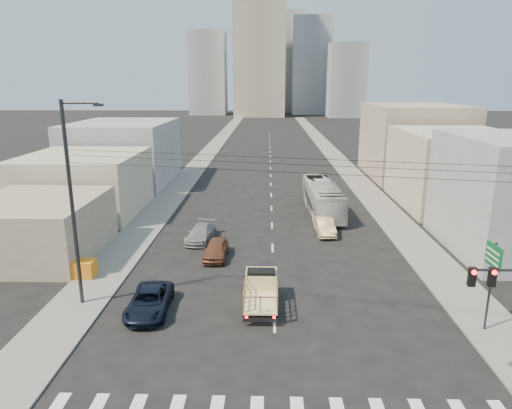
{
  "coord_description": "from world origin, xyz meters",
  "views": [
    {
      "loc": [
        -0.43,
        -20.64,
        12.79
      ],
      "look_at": [
        -1.34,
        14.39,
        3.5
      ],
      "focal_mm": 32.0,
      "sensor_mm": 36.0,
      "label": 1
    }
  ],
  "objects_px": {
    "city_bus": "(322,197)",
    "sedan_brown": "(216,249)",
    "sedan_grey": "(201,233)",
    "green_sign": "(492,266)",
    "streetlamp_left": "(73,200)",
    "navy_pickup": "(149,301)",
    "sedan_tan": "(325,226)",
    "crate_stack": "(82,269)",
    "flatbed_pickup": "(261,289)"
  },
  "relations": [
    {
      "from": "streetlamp_left",
      "to": "flatbed_pickup",
      "type": "bearing_deg",
      "value": 0.44
    },
    {
      "from": "navy_pickup",
      "to": "crate_stack",
      "type": "xyz_separation_m",
      "value": [
        -5.8,
        4.61,
        0.02
      ]
    },
    {
      "from": "streetlamp_left",
      "to": "crate_stack",
      "type": "distance_m",
      "value": 7.04
    },
    {
      "from": "flatbed_pickup",
      "to": "city_bus",
      "type": "bearing_deg",
      "value": 73.79
    },
    {
      "from": "navy_pickup",
      "to": "green_sign",
      "type": "bearing_deg",
      "value": -7.19
    },
    {
      "from": "navy_pickup",
      "to": "sedan_tan",
      "type": "distance_m",
      "value": 18.77
    },
    {
      "from": "crate_stack",
      "to": "flatbed_pickup",
      "type": "bearing_deg",
      "value": -16.67
    },
    {
      "from": "streetlamp_left",
      "to": "sedan_tan",
      "type": "bearing_deg",
      "value": 40.59
    },
    {
      "from": "flatbed_pickup",
      "to": "green_sign",
      "type": "relative_size",
      "value": 0.88
    },
    {
      "from": "streetlamp_left",
      "to": "sedan_brown",
      "type": "bearing_deg",
      "value": 47.27
    },
    {
      "from": "navy_pickup",
      "to": "sedan_brown",
      "type": "height_order",
      "value": "sedan_brown"
    },
    {
      "from": "navy_pickup",
      "to": "sedan_tan",
      "type": "relative_size",
      "value": 1.13
    },
    {
      "from": "sedan_brown",
      "to": "green_sign",
      "type": "height_order",
      "value": "green_sign"
    },
    {
      "from": "sedan_brown",
      "to": "sedan_grey",
      "type": "xyz_separation_m",
      "value": [
        -1.72,
        3.91,
        -0.03
      ]
    },
    {
      "from": "flatbed_pickup",
      "to": "streetlamp_left",
      "type": "relative_size",
      "value": 0.37
    },
    {
      "from": "sedan_tan",
      "to": "crate_stack",
      "type": "distance_m",
      "value": 20.24
    },
    {
      "from": "navy_pickup",
      "to": "green_sign",
      "type": "relative_size",
      "value": 0.96
    },
    {
      "from": "sedan_brown",
      "to": "sedan_grey",
      "type": "relative_size",
      "value": 0.89
    },
    {
      "from": "crate_stack",
      "to": "sedan_brown",
      "type": "bearing_deg",
      "value": 24.38
    },
    {
      "from": "flatbed_pickup",
      "to": "crate_stack",
      "type": "relative_size",
      "value": 2.45
    },
    {
      "from": "city_bus",
      "to": "sedan_grey",
      "type": "height_order",
      "value": "city_bus"
    },
    {
      "from": "sedan_tan",
      "to": "flatbed_pickup",
      "type": "bearing_deg",
      "value": -113.86
    },
    {
      "from": "sedan_brown",
      "to": "crate_stack",
      "type": "distance_m",
      "value": 9.56
    },
    {
      "from": "city_bus",
      "to": "green_sign",
      "type": "distance_m",
      "value": 23.8
    },
    {
      "from": "streetlamp_left",
      "to": "green_sign",
      "type": "bearing_deg",
      "value": -6.32
    },
    {
      "from": "flatbed_pickup",
      "to": "crate_stack",
      "type": "bearing_deg",
      "value": 163.33
    },
    {
      "from": "city_bus",
      "to": "sedan_grey",
      "type": "distance_m",
      "value": 14.26
    },
    {
      "from": "streetlamp_left",
      "to": "navy_pickup",
      "type": "bearing_deg",
      "value": -11.76
    },
    {
      "from": "navy_pickup",
      "to": "sedan_grey",
      "type": "xyz_separation_m",
      "value": [
        1.19,
        12.47,
        -0.01
      ]
    },
    {
      "from": "streetlamp_left",
      "to": "city_bus",
      "type": "bearing_deg",
      "value": 51.02
    },
    {
      "from": "flatbed_pickup",
      "to": "city_bus",
      "type": "height_order",
      "value": "city_bus"
    },
    {
      "from": "sedan_brown",
      "to": "green_sign",
      "type": "xyz_separation_m",
      "value": [
        15.46,
        -10.19,
        3.05
      ]
    },
    {
      "from": "sedan_brown",
      "to": "sedan_tan",
      "type": "bearing_deg",
      "value": 35.96
    },
    {
      "from": "sedan_grey",
      "to": "streetlamp_left",
      "type": "distance_m",
      "value": 14.03
    },
    {
      "from": "navy_pickup",
      "to": "city_bus",
      "type": "bearing_deg",
      "value": 57.79
    },
    {
      "from": "sedan_tan",
      "to": "green_sign",
      "type": "distance_m",
      "value": 17.75
    },
    {
      "from": "navy_pickup",
      "to": "city_bus",
      "type": "relative_size",
      "value": 0.41
    },
    {
      "from": "navy_pickup",
      "to": "sedan_grey",
      "type": "bearing_deg",
      "value": 82.44
    },
    {
      "from": "navy_pickup",
      "to": "sedan_tan",
      "type": "height_order",
      "value": "sedan_tan"
    },
    {
      "from": "flatbed_pickup",
      "to": "streetlamp_left",
      "type": "bearing_deg",
      "value": -179.56
    },
    {
      "from": "city_bus",
      "to": "sedan_brown",
      "type": "xyz_separation_m",
      "value": [
        -9.43,
        -12.74,
        -0.94
      ]
    },
    {
      "from": "navy_pickup",
      "to": "streetlamp_left",
      "type": "distance_m",
      "value": 7.18
    },
    {
      "from": "sedan_tan",
      "to": "green_sign",
      "type": "xyz_separation_m",
      "value": [
        6.55,
        -16.21,
        3.04
      ]
    },
    {
      "from": "sedan_brown",
      "to": "green_sign",
      "type": "distance_m",
      "value": 18.76
    },
    {
      "from": "sedan_grey",
      "to": "green_sign",
      "type": "relative_size",
      "value": 0.91
    },
    {
      "from": "navy_pickup",
      "to": "crate_stack",
      "type": "relative_size",
      "value": 2.67
    },
    {
      "from": "flatbed_pickup",
      "to": "sedan_brown",
      "type": "height_order",
      "value": "flatbed_pickup"
    },
    {
      "from": "green_sign",
      "to": "crate_stack",
      "type": "xyz_separation_m",
      "value": [
        -24.16,
        6.24,
        -3.05
      ]
    },
    {
      "from": "crate_stack",
      "to": "sedan_tan",
      "type": "bearing_deg",
      "value": 29.52
    },
    {
      "from": "city_bus",
      "to": "green_sign",
      "type": "height_order",
      "value": "green_sign"
    }
  ]
}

